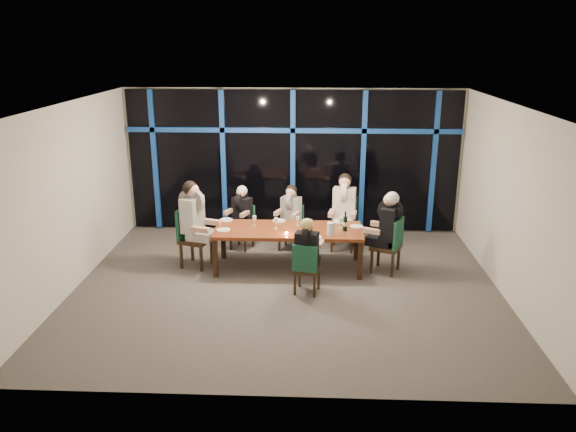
# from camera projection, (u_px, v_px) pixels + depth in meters

# --- Properties ---
(room) EXTENTS (7.04, 7.00, 3.02)m
(room) POSITION_uv_depth(u_px,v_px,m) (286.00, 168.00, 8.74)
(room) COLOR #5C5751
(room) RESTS_ON ground
(window_wall) EXTENTS (6.86, 0.43, 2.94)m
(window_wall) POSITION_uv_depth(u_px,v_px,m) (293.00, 159.00, 11.67)
(window_wall) COLOR black
(window_wall) RESTS_ON ground
(dining_table) EXTENTS (2.60, 1.00, 0.75)m
(dining_table) POSITION_uv_depth(u_px,v_px,m) (288.00, 232.00, 9.91)
(dining_table) COLOR brown
(dining_table) RESTS_ON ground
(chair_far_left) EXTENTS (0.52, 0.52, 0.86)m
(chair_far_left) POSITION_uv_depth(u_px,v_px,m) (244.00, 224.00, 10.98)
(chair_far_left) COLOR black
(chair_far_left) RESTS_ON ground
(chair_far_mid) EXTENTS (0.52, 0.52, 0.88)m
(chair_far_mid) POSITION_uv_depth(u_px,v_px,m) (292.00, 224.00, 10.94)
(chair_far_mid) COLOR black
(chair_far_mid) RESTS_ON ground
(chair_far_right) EXTENTS (0.55, 0.55, 1.03)m
(chair_far_right) POSITION_uv_depth(u_px,v_px,m) (344.00, 220.00, 10.93)
(chair_far_right) COLOR black
(chair_far_right) RESTS_ON ground
(chair_end_left) EXTENTS (0.63, 0.63, 1.08)m
(chair_end_left) POSITION_uv_depth(u_px,v_px,m) (191.00, 234.00, 10.07)
(chair_end_left) COLOR black
(chair_end_left) RESTS_ON ground
(chair_end_right) EXTENTS (0.62, 0.62, 1.00)m
(chair_end_right) POSITION_uv_depth(u_px,v_px,m) (391.00, 243.00, 9.76)
(chair_end_right) COLOR black
(chair_end_right) RESTS_ON ground
(chair_near_mid) EXTENTS (0.48, 0.48, 0.87)m
(chair_near_mid) POSITION_uv_depth(u_px,v_px,m) (306.00, 266.00, 8.95)
(chair_near_mid) COLOR black
(chair_near_mid) RESTS_ON ground
(diner_far_left) EXTENTS (0.54, 0.59, 0.84)m
(diner_far_left) POSITION_uv_depth(u_px,v_px,m) (241.00, 208.00, 10.81)
(diner_far_left) COLOR black
(diner_far_left) RESTS_ON ground
(diner_far_mid) EXTENTS (0.53, 0.60, 0.86)m
(diner_far_mid) POSITION_uv_depth(u_px,v_px,m) (290.00, 208.00, 10.77)
(diner_far_mid) COLOR black
(diner_far_mid) RESTS_ON ground
(diner_far_right) EXTENTS (0.56, 0.68, 1.00)m
(diner_far_right) POSITION_uv_depth(u_px,v_px,m) (344.00, 201.00, 10.72)
(diner_far_right) COLOR silver
(diner_far_right) RESTS_ON ground
(diner_end_left) EXTENTS (0.73, 0.64, 1.05)m
(diner_end_left) POSITION_uv_depth(u_px,v_px,m) (194.00, 212.00, 9.91)
(diner_end_left) COLOR black
(diner_end_left) RESTS_ON ground
(diner_end_right) EXTENTS (0.69, 0.63, 0.98)m
(diner_end_right) POSITION_uv_depth(u_px,v_px,m) (388.00, 220.00, 9.68)
(diner_end_right) COLOR black
(diner_end_right) RESTS_ON ground
(diner_near_mid) EXTENTS (0.48, 0.58, 0.85)m
(diner_near_mid) POSITION_uv_depth(u_px,v_px,m) (307.00, 244.00, 8.91)
(diner_near_mid) COLOR black
(diner_near_mid) RESTS_ON ground
(plate_far_left) EXTENTS (0.24, 0.24, 0.01)m
(plate_far_left) POSITION_uv_depth(u_px,v_px,m) (226.00, 220.00, 10.35)
(plate_far_left) COLOR white
(plate_far_left) RESTS_ON dining_table
(plate_far_mid) EXTENTS (0.24, 0.24, 0.01)m
(plate_far_mid) POSITION_uv_depth(u_px,v_px,m) (279.00, 221.00, 10.30)
(plate_far_mid) COLOR white
(plate_far_mid) RESTS_ON dining_table
(plate_far_right) EXTENTS (0.24, 0.24, 0.01)m
(plate_far_right) POSITION_uv_depth(u_px,v_px,m) (340.00, 221.00, 10.26)
(plate_far_right) COLOR white
(plate_far_right) RESTS_ON dining_table
(plate_end_left) EXTENTS (0.24, 0.24, 0.01)m
(plate_end_left) POSITION_uv_depth(u_px,v_px,m) (224.00, 230.00, 9.81)
(plate_end_left) COLOR white
(plate_end_left) RESTS_ON dining_table
(plate_end_right) EXTENTS (0.24, 0.24, 0.01)m
(plate_end_right) POSITION_uv_depth(u_px,v_px,m) (356.00, 226.00, 9.99)
(plate_end_right) COLOR white
(plate_end_right) RESTS_ON dining_table
(plate_near_mid) EXTENTS (0.24, 0.24, 0.01)m
(plate_near_mid) POSITION_uv_depth(u_px,v_px,m) (315.00, 237.00, 9.45)
(plate_near_mid) COLOR white
(plate_near_mid) RESTS_ON dining_table
(wine_bottle) EXTENTS (0.08, 0.08, 0.35)m
(wine_bottle) POSITION_uv_depth(u_px,v_px,m) (345.00, 223.00, 9.75)
(wine_bottle) COLOR black
(wine_bottle) RESTS_ON dining_table
(water_pitcher) EXTENTS (0.13, 0.12, 0.21)m
(water_pitcher) POSITION_uv_depth(u_px,v_px,m) (330.00, 229.00, 9.56)
(water_pitcher) COLOR white
(water_pitcher) RESTS_ON dining_table
(tea_light) EXTENTS (0.05, 0.05, 0.03)m
(tea_light) POSITION_uv_depth(u_px,v_px,m) (286.00, 233.00, 9.61)
(tea_light) COLOR #F6A749
(tea_light) RESTS_ON dining_table
(wine_glass_a) EXTENTS (0.08, 0.08, 0.20)m
(wine_glass_a) POSITION_uv_depth(u_px,v_px,m) (276.00, 221.00, 9.85)
(wine_glass_a) COLOR silver
(wine_glass_a) RESTS_ON dining_table
(wine_glass_b) EXTENTS (0.06, 0.06, 0.17)m
(wine_glass_b) POSITION_uv_depth(u_px,v_px,m) (298.00, 219.00, 10.03)
(wine_glass_b) COLOR silver
(wine_glass_b) RESTS_ON dining_table
(wine_glass_c) EXTENTS (0.06, 0.06, 0.16)m
(wine_glass_c) POSITION_uv_depth(u_px,v_px,m) (310.00, 222.00, 9.88)
(wine_glass_c) COLOR white
(wine_glass_c) RESTS_ON dining_table
(wine_glass_d) EXTENTS (0.07, 0.07, 0.18)m
(wine_glass_d) POSITION_uv_depth(u_px,v_px,m) (254.00, 219.00, 10.02)
(wine_glass_d) COLOR silver
(wine_glass_d) RESTS_ON dining_table
(wine_glass_e) EXTENTS (0.07, 0.07, 0.19)m
(wine_glass_e) POSITION_uv_depth(u_px,v_px,m) (341.00, 220.00, 9.89)
(wine_glass_e) COLOR silver
(wine_glass_e) RESTS_ON dining_table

